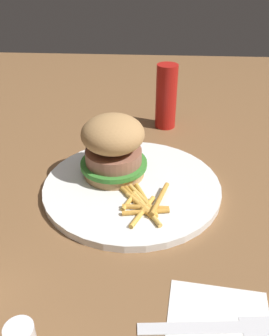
{
  "coord_description": "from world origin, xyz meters",
  "views": [
    {
      "loc": [
        -0.04,
        0.5,
        0.35
      ],
      "look_at": [
        -0.0,
        0.02,
        0.04
      ],
      "focal_mm": 39.03,
      "sensor_mm": 36.0,
      "label": 1
    }
  ],
  "objects_px": {
    "plate": "(134,187)",
    "fork": "(221,326)",
    "napkin": "(219,328)",
    "ketchup_bottle": "(166,97)",
    "sandwich": "(113,146)",
    "fries_pile": "(143,203)"
  },
  "relations": [
    {
      "from": "ketchup_bottle",
      "to": "plate",
      "type": "bearing_deg",
      "value": 78.15
    },
    {
      "from": "fries_pile",
      "to": "napkin",
      "type": "relative_size",
      "value": 0.97
    },
    {
      "from": "sandwich",
      "to": "fries_pile",
      "type": "distance_m",
      "value": 0.11
    },
    {
      "from": "napkin",
      "to": "ketchup_bottle",
      "type": "xyz_separation_m",
      "value": [
        0.05,
        -0.49,
        0.07
      ]
    },
    {
      "from": "napkin",
      "to": "fries_pile",
      "type": "bearing_deg",
      "value": -64.77
    },
    {
      "from": "ketchup_bottle",
      "to": "sandwich",
      "type": "bearing_deg",
      "value": 67.92
    },
    {
      "from": "napkin",
      "to": "ketchup_bottle",
      "type": "height_order",
      "value": "ketchup_bottle"
    },
    {
      "from": "napkin",
      "to": "ketchup_bottle",
      "type": "bearing_deg",
      "value": -83.67
    },
    {
      "from": "plate",
      "to": "sandwich",
      "type": "distance_m",
      "value": 0.07
    },
    {
      "from": "sandwich",
      "to": "ketchup_bottle",
      "type": "bearing_deg",
      "value": -112.08
    },
    {
      "from": "plate",
      "to": "fries_pile",
      "type": "height_order",
      "value": "fries_pile"
    },
    {
      "from": "plate",
      "to": "fork",
      "type": "relative_size",
      "value": 1.65
    },
    {
      "from": "fries_pile",
      "to": "napkin",
      "type": "bearing_deg",
      "value": 115.23
    },
    {
      "from": "sandwich",
      "to": "napkin",
      "type": "bearing_deg",
      "value": 117.4
    },
    {
      "from": "fork",
      "to": "ketchup_bottle",
      "type": "height_order",
      "value": "ketchup_bottle"
    },
    {
      "from": "sandwich",
      "to": "fries_pile",
      "type": "bearing_deg",
      "value": 121.93
    },
    {
      "from": "plate",
      "to": "napkin",
      "type": "bearing_deg",
      "value": 113.25
    },
    {
      "from": "sandwich",
      "to": "napkin",
      "type": "distance_m",
      "value": 0.31
    },
    {
      "from": "napkin",
      "to": "fork",
      "type": "height_order",
      "value": "fork"
    },
    {
      "from": "fries_pile",
      "to": "ketchup_bottle",
      "type": "xyz_separation_m",
      "value": [
        -0.03,
        -0.3,
        0.05
      ]
    },
    {
      "from": "fries_pile",
      "to": "fork",
      "type": "relative_size",
      "value": 0.61
    },
    {
      "from": "sandwich",
      "to": "fries_pile",
      "type": "xyz_separation_m",
      "value": [
        -0.05,
        0.08,
        -0.05
      ]
    }
  ]
}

